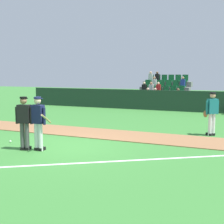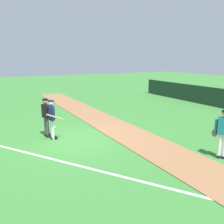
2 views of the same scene
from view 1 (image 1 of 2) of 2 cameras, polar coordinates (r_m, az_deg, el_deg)
name	(u,v)px [view 1 (image 1 of 2)]	position (r m, az deg, el deg)	size (l,w,h in m)	color
ground_plane	(65,147)	(10.66, -8.81, -6.44)	(80.00, 80.00, 0.00)	#387A33
infield_dirt_path	(97,133)	(12.82, -2.77, -3.99)	(28.00, 2.01, 0.03)	#936642
foul_line_chalk	(144,160)	(8.99, 6.05, -8.91)	(12.00, 0.10, 0.01)	white
dugout_fence	(155,100)	(21.23, 8.09, 2.21)	(20.00, 0.16, 1.40)	#1E3828
stadium_bleachers	(163,97)	(23.44, 9.54, 2.79)	(3.90, 3.80, 2.70)	slate
batter_navy_jersey	(38,121)	(10.10, -13.64, -1.71)	(0.68, 0.78, 1.76)	white
umpire_home_plate	(24,120)	(10.29, -16.10, -1.45)	(0.58, 0.37, 1.76)	#4C4C4C
runner_teal_jersey	(212,112)	(12.87, 18.19, -0.03)	(0.59, 0.48, 1.76)	white
baseball	(10,141)	(11.77, -18.51, -5.25)	(0.07, 0.07, 0.07)	white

